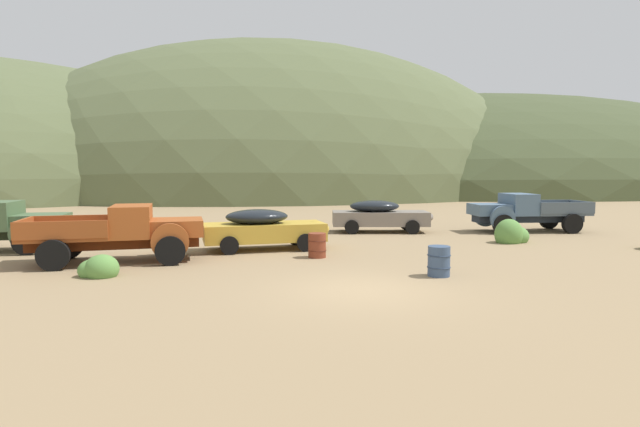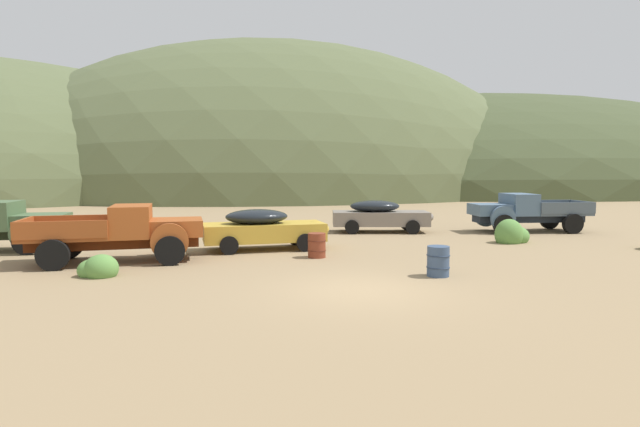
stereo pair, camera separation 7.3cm
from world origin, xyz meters
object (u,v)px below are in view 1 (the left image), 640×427
(truck_chalk_blue, at_px, (520,211))
(oil_drum_by_truck, at_px, (317,245))
(car_faded_yellow, at_px, (268,228))
(oil_drum_spare, at_px, (439,261))
(truck_oxide_orange, at_px, (130,232))
(car_primer_gray, at_px, (383,215))

(truck_chalk_blue, bearing_deg, oil_drum_by_truck, 31.68)
(car_faded_yellow, relative_size, truck_chalk_blue, 0.83)
(car_faded_yellow, distance_m, oil_drum_spare, 7.47)
(oil_drum_spare, relative_size, oil_drum_by_truck, 1.02)
(truck_oxide_orange, xyz_separation_m, car_faded_yellow, (4.99, 0.99, -0.17))
(truck_chalk_blue, xyz_separation_m, oil_drum_by_truck, (-12.04, -3.73, -0.57))
(car_faded_yellow, height_order, car_primer_gray, same)
(car_faded_yellow, relative_size, oil_drum_spare, 5.67)
(car_faded_yellow, bearing_deg, truck_oxide_orange, -163.85)
(truck_oxide_orange, height_order, car_primer_gray, truck_oxide_orange)
(car_faded_yellow, height_order, oil_drum_spare, car_faded_yellow)
(truck_oxide_orange, relative_size, oil_drum_by_truck, 6.73)
(car_primer_gray, xyz_separation_m, oil_drum_by_truck, (-5.57, -5.94, -0.39))
(truck_chalk_blue, bearing_deg, truck_oxide_orange, 21.73)
(truck_oxide_orange, bearing_deg, truck_chalk_blue, 12.48)
(truck_oxide_orange, distance_m, oil_drum_by_truck, 6.34)
(car_primer_gray, xyz_separation_m, truck_chalk_blue, (6.47, -2.21, 0.19))
(truck_oxide_orange, height_order, truck_chalk_blue, same)
(truck_chalk_blue, height_order, oil_drum_spare, truck_chalk_blue)
(car_primer_gray, bearing_deg, truck_chalk_blue, 1.19)
(car_faded_yellow, xyz_separation_m, oil_drum_spare, (3.39, -6.64, -0.38))
(truck_oxide_orange, bearing_deg, oil_drum_spare, -28.77)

